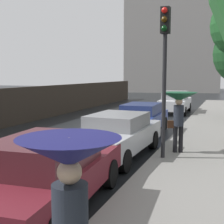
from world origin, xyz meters
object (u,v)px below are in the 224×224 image
object	(u,v)px
traffic_light	(165,55)
car_silver_far_lane	(117,134)
car_blue_far_ahead	(142,118)
pedestrian_with_umbrella_far	(179,103)
car_maroon_near_kerb	(47,172)
car_white_mid_road	(175,102)
pedestrian_with_umbrella_near	(70,181)

from	to	relation	value
traffic_light	car_silver_far_lane	bearing A→B (deg)	174.54
traffic_light	car_blue_far_ahead	bearing A→B (deg)	113.03
car_silver_far_lane	pedestrian_with_umbrella_far	world-z (taller)	pedestrian_with_umbrella_far
car_maroon_near_kerb	car_white_mid_road	bearing A→B (deg)	86.70
pedestrian_with_umbrella_near	car_silver_far_lane	bearing A→B (deg)	107.04
car_maroon_near_kerb	car_silver_far_lane	world-z (taller)	car_maroon_near_kerb
pedestrian_with_umbrella_far	traffic_light	world-z (taller)	traffic_light
car_maroon_near_kerb	car_white_mid_road	xyz separation A→B (m)	(-0.25, 16.49, 0.02)
car_white_mid_road	traffic_light	bearing A→B (deg)	-83.27
car_maroon_near_kerb	traffic_light	size ratio (longest dim) A/B	1.02
car_silver_far_lane	pedestrian_with_umbrella_far	distance (m)	2.23
car_white_mid_road	car_blue_far_ahead	world-z (taller)	car_white_mid_road
car_silver_far_lane	traffic_light	size ratio (longest dim) A/B	1.02
car_maroon_near_kerb	car_silver_far_lane	xyz separation A→B (m)	(-0.11, 4.27, -0.03)
car_white_mid_road	pedestrian_with_umbrella_far	bearing A→B (deg)	-81.18
car_blue_far_ahead	pedestrian_with_umbrella_near	size ratio (longest dim) A/B	2.01
car_maroon_near_kerb	car_silver_far_lane	size ratio (longest dim) A/B	1.00
traffic_light	pedestrian_with_umbrella_near	bearing A→B (deg)	-85.71
car_maroon_near_kerb	pedestrian_with_umbrella_near	bearing A→B (deg)	-57.63
pedestrian_with_umbrella_near	car_white_mid_road	bearing A→B (deg)	97.00
car_white_mid_road	traffic_light	size ratio (longest dim) A/B	0.97
car_white_mid_road	pedestrian_with_umbrella_near	distance (m)	19.25
car_white_mid_road	pedestrian_with_umbrella_near	xyz separation A→B (m)	(2.18, -19.11, 0.90)
car_silver_far_lane	pedestrian_with_umbrella_near	xyz separation A→B (m)	(2.05, -6.88, 0.95)
car_blue_far_ahead	pedestrian_with_umbrella_near	world-z (taller)	pedestrian_with_umbrella_near
pedestrian_with_umbrella_far	car_white_mid_road	bearing A→B (deg)	82.94
car_white_mid_road	car_silver_far_lane	xyz separation A→B (m)	(0.14, -12.22, -0.05)
car_silver_far_lane	car_white_mid_road	bearing A→B (deg)	92.50
car_blue_far_ahead	pedestrian_with_umbrella_far	size ratio (longest dim) A/B	2.01
car_white_mid_road	car_blue_far_ahead	xyz separation A→B (m)	(-0.14, -8.09, -0.06)
traffic_light	car_maroon_near_kerb	bearing A→B (deg)	-109.14
car_silver_far_lane	pedestrian_with_umbrella_near	world-z (taller)	pedestrian_with_umbrella_near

